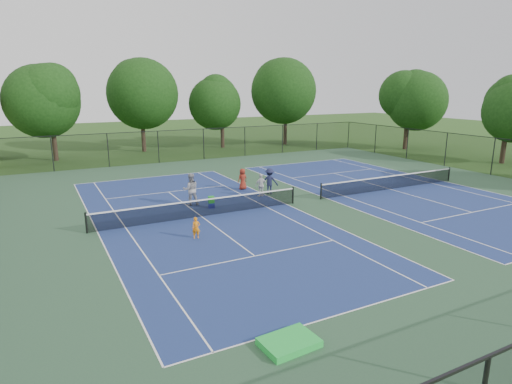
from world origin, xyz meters
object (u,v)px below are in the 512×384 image
tree_back_c (222,100)px  tree_side_e (409,97)px  bystander_c (243,179)px  child_player (196,228)px  instructor (191,189)px  ball_hopper (211,200)px  tree_back_b (141,90)px  tree_back_a (49,97)px  bystander_a (261,185)px  tree_back_d (286,88)px  ball_crate (211,205)px  tree_side_f (509,106)px  bystander_b (270,181)px

tree_back_c → tree_side_e: bearing=-31.4°
bystander_c → child_player: bearing=43.8°
instructor → ball_hopper: instructor is taller
bystander_c → tree_back_b: bearing=-92.9°
tree_back_a → bystander_a: size_ratio=6.07×
tree_back_d → ball_crate: bearing=-129.8°
tree_back_a → ball_hopper: (7.14, -22.61, -5.53)m
tree_back_d → tree_side_f: bearing=-62.4°
bystander_b → ball_crate: (-4.73, -1.40, -0.71)m
ball_hopper → tree_side_f: bearing=3.1°
bystander_a → bystander_b: size_ratio=0.87×
tree_back_c → tree_side_e: size_ratio=0.95×
tree_side_e → bystander_b: (-24.13, -11.21, -4.94)m
tree_back_c → instructor: bearing=-117.6°
tree_back_b → child_player: (-4.44, -29.14, -6.08)m
tree_back_c → bystander_c: bearing=-109.5°
tree_back_b → bystander_b: tree_back_b is taller
tree_side_f → instructor: 31.00m
ball_crate → bystander_c: bearing=42.6°
child_player → ball_hopper: size_ratio=2.63×
tree_side_f → bystander_c: size_ratio=5.50×
tree_back_a → bystander_c: bearing=-60.6°
tree_back_b → bystander_b: size_ratio=5.76×
ball_crate → ball_hopper: 0.35m
bystander_c → tree_back_c: bearing=-117.3°
tree_back_a → tree_back_c: (18.00, 1.00, -0.56)m
tree_back_a → tree_back_b: (9.00, 2.00, 0.56)m
bystander_c → ball_crate: 5.05m
tree_back_c → tree_back_d: size_ratio=0.81×
bystander_c → ball_crate: (-3.69, -3.39, -0.58)m
bystander_c → tree_side_f: bearing=168.3°
child_player → ball_crate: child_player is taller
bystander_a → ball_hopper: bearing=12.8°
tree_side_e → bystander_b: size_ratio=5.10×
tree_back_c → tree_side_e: 21.10m
tree_back_c → child_player: 31.58m
tree_back_b → tree_back_c: tree_back_b is taller
tree_back_c → ball_crate: size_ratio=23.88×
tree_back_d → child_player: (-21.44, -27.14, -6.31)m
tree_back_d → ball_crate: size_ratio=29.48×
child_player → ball_hopper: (2.58, 4.54, -0.01)m
tree_back_c → ball_hopper: tree_back_c is taller
tree_back_d → ball_hopper: 30.11m
bystander_a → bystander_c: bystander_a is taller
tree_side_f → instructor: (-30.70, -0.43, -4.27)m
bystander_c → ball_hopper: size_ratio=3.73×
tree_back_b → tree_back_d: 17.12m
tree_back_b → bystander_a: 24.37m
child_player → bystander_a: 8.55m
tree_side_f → bystander_b: bearing=-179.5°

